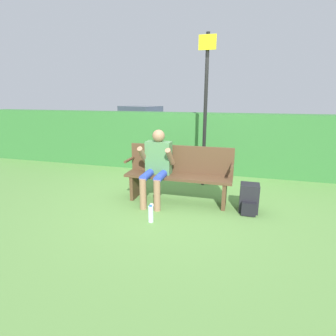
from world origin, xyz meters
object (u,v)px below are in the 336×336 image
backpack (249,199)px  parked_car (141,118)px  park_bench (179,173)px  person_seated (157,163)px  water_bottle (151,214)px  signpost (205,106)px

backpack → parked_car: size_ratio=0.10×
park_bench → person_seated: (-0.36, -0.14, 0.19)m
person_seated → backpack: 1.63m
water_bottle → parked_car: 11.75m
signpost → person_seated: bearing=-120.1°
park_bench → signpost: size_ratio=0.63×
backpack → parked_car: bearing=119.8°
backpack → signpost: bearing=128.2°
person_seated → backpack: size_ratio=2.70×
park_bench → backpack: park_bench is taller
person_seated → signpost: signpost is taller
signpost → parked_car: 10.27m
person_seated → water_bottle: (0.15, -0.79, -0.58)m
person_seated → water_bottle: size_ratio=4.70×
park_bench → water_bottle: bearing=-102.3°
person_seated → park_bench: bearing=21.1°
water_bottle → signpost: signpost is taller
person_seated → parked_car: parked_car is taller
person_seated → parked_car: size_ratio=0.26×
park_bench → water_bottle: size_ratio=6.89×
backpack → water_bottle: (-1.40, -0.76, -0.09)m
backpack → person_seated: bearing=178.7°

